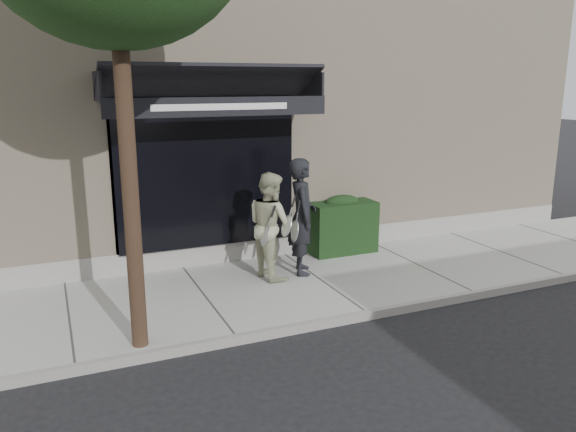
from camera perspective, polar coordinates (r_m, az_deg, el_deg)
name	(u,v)px	position (r m, az deg, el deg)	size (l,w,h in m)	color
ground	(319,285)	(9.68, 3.17, -7.03)	(80.00, 80.00, 0.00)	black
sidewalk	(319,282)	(9.66, 3.18, -6.70)	(20.00, 3.00, 0.12)	gray
curb	(366,315)	(8.40, 7.97, -9.94)	(20.00, 0.10, 0.14)	gray
building_facade	(228,110)	(13.69, -6.16, 10.69)	(14.30, 8.04, 5.64)	beige
hedge	(341,225)	(11.03, 5.43, -0.90)	(1.30, 0.70, 1.14)	black
pedestrian_front	(302,217)	(9.66, 1.43, -0.06)	(0.86, 0.87, 2.02)	black
pedestrian_back	(271,225)	(9.49, -1.76, -0.94)	(0.83, 0.99, 1.82)	#B5B691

